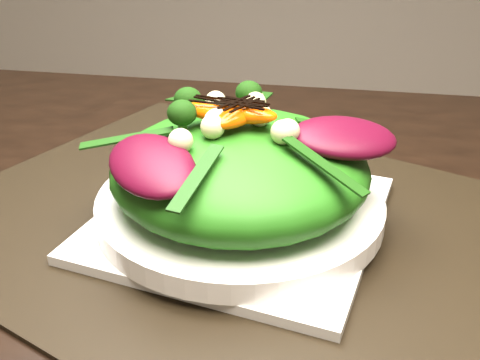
% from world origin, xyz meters
% --- Properties ---
extents(dining_table, '(1.60, 0.90, 0.75)m').
position_xyz_m(dining_table, '(0.00, 0.00, 0.73)').
color(dining_table, black).
rests_on(dining_table, floor).
extents(placemat, '(0.67, 0.60, 0.00)m').
position_xyz_m(placemat, '(0.11, 0.03, 0.75)').
color(placemat, black).
rests_on(placemat, dining_table).
extents(plate_base, '(0.29, 0.29, 0.01)m').
position_xyz_m(plate_base, '(0.11, 0.03, 0.76)').
color(plate_base, silver).
rests_on(plate_base, placemat).
extents(salad_bowl, '(0.29, 0.29, 0.02)m').
position_xyz_m(salad_bowl, '(0.11, 0.03, 0.77)').
color(salad_bowl, white).
rests_on(salad_bowl, plate_base).
extents(lettuce_mound, '(0.27, 0.27, 0.08)m').
position_xyz_m(lettuce_mound, '(0.11, 0.03, 0.81)').
color(lettuce_mound, '#276813').
rests_on(lettuce_mound, salad_bowl).
extents(radicchio_leaf, '(0.11, 0.09, 0.02)m').
position_xyz_m(radicchio_leaf, '(0.20, 0.03, 0.84)').
color(radicchio_leaf, '#3D0616').
rests_on(radicchio_leaf, lettuce_mound).
extents(orange_segment, '(0.06, 0.04, 0.02)m').
position_xyz_m(orange_segment, '(0.10, 0.03, 0.86)').
color(orange_segment, '#F14703').
rests_on(orange_segment, lettuce_mound).
extents(broccoli_floret, '(0.04, 0.04, 0.04)m').
position_xyz_m(broccoli_floret, '(0.05, 0.05, 0.86)').
color(broccoli_floret, black).
rests_on(broccoli_floret, lettuce_mound).
extents(macadamia_nut, '(0.02, 0.02, 0.02)m').
position_xyz_m(macadamia_nut, '(0.15, -0.01, 0.85)').
color(macadamia_nut, beige).
rests_on(macadamia_nut, lettuce_mound).
extents(balsamic_drizzle, '(0.04, 0.02, 0.00)m').
position_xyz_m(balsamic_drizzle, '(0.10, 0.03, 0.86)').
color(balsamic_drizzle, black).
rests_on(balsamic_drizzle, orange_segment).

